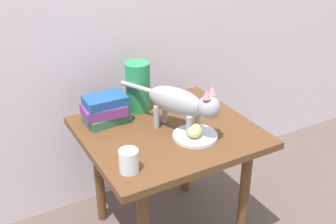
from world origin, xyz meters
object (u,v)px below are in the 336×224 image
book_stack (105,110)px  candle_jar (129,162)px  tv_remote (200,111)px  bread_roll (195,131)px  side_table (168,146)px  cat (182,103)px  plate (195,136)px  green_vase (138,87)px

book_stack → candle_jar: (-0.06, -0.38, -0.02)m
tv_remote → book_stack: bearing=-152.3°
bread_roll → candle_jar: (-0.32, -0.07, -0.00)m
side_table → cat: 0.22m
book_stack → tv_remote: book_stack is taller
side_table → bread_roll: bearing=-66.7°
plate → bread_roll: size_ratio=2.25×
bread_roll → book_stack: (-0.25, 0.31, 0.02)m
plate → green_vase: 0.37m
green_vase → tv_remote: size_ratio=1.49×
tv_remote → green_vase: bearing=-171.6°
cat → tv_remote: bearing=33.1°
bread_roll → tv_remote: 0.23m
tv_remote → bread_roll: bearing=-83.8°
bread_roll → candle_jar: size_ratio=0.94×
green_vase → book_stack: bearing=-166.6°
tv_remote → cat: bearing=-101.6°
book_stack → side_table: bearing=-42.6°
side_table → book_stack: 0.31m
bread_roll → cat: cat is taller
green_vase → side_table: bearing=-83.4°
green_vase → candle_jar: 0.49m
side_table → book_stack: (-0.20, 0.19, 0.14)m
book_stack → green_vase: (0.18, 0.04, 0.05)m
plate → book_stack: bearing=131.5°
cat → candle_jar: 0.35m
book_stack → green_vase: green_vase is taller
book_stack → candle_jar: 0.39m
tv_remote → side_table: bearing=-118.4°
bread_roll → cat: 0.12m
side_table → plate: (0.06, -0.11, 0.09)m
bread_roll → candle_jar: candle_jar is taller
side_table → green_vase: green_vase is taller
book_stack → plate: bearing=-48.5°
bread_roll → green_vase: green_vase is taller
bread_roll → tv_remote: bearing=50.9°
green_vase → cat: bearing=-77.0°
bread_roll → book_stack: 0.40m
plate → book_stack: 0.40m
plate → side_table: bearing=118.8°
cat → tv_remote: size_ratio=2.94×
side_table → candle_jar: (-0.27, -0.19, 0.12)m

